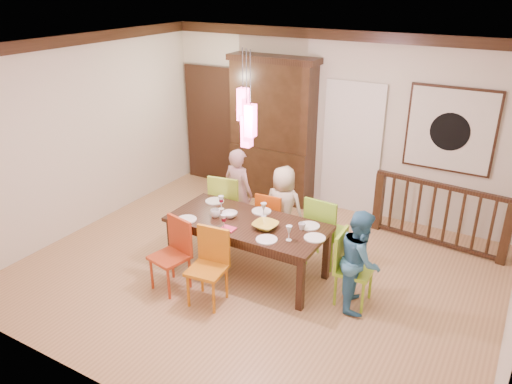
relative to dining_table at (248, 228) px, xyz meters
The scene contains 36 objects.
floor 0.67m from the dining_table, 36.07° to the left, with size 6.00×6.00×0.00m, color #AA7D52.
ceiling 2.24m from the dining_table, 36.07° to the left, with size 6.00×6.00×0.00m, color white.
wall_back 2.69m from the dining_table, 87.88° to the left, with size 6.00×6.00×0.00m, color beige.
wall_left 3.01m from the dining_table, behind, with size 5.00×5.00×0.00m, color beige.
crown_molding 2.16m from the dining_table, 36.07° to the left, with size 6.00×5.00×0.16m, color black, non-canonical shape.
panel_door 3.44m from the dining_table, 132.45° to the left, with size 1.04×0.07×2.24m, color black.
white_doorway 2.60m from the dining_table, 80.03° to the left, with size 0.97×0.05×2.22m, color silver.
painting 3.30m from the dining_table, 53.17° to the left, with size 1.25×0.06×1.25m.
pendant_cluster 1.44m from the dining_table, 32.01° to the right, with size 0.27×0.21×1.14m.
dining_table is the anchor object (origin of this frame).
chair_far_left 1.06m from the dining_table, 136.12° to the left, with size 0.54×0.54×1.02m.
chair_far_mid 0.81m from the dining_table, 93.85° to the left, with size 0.42×0.42×0.86m.
chair_far_right 1.08m from the dining_table, 43.82° to the left, with size 0.47×0.47×1.00m.
chair_near_left 1.04m from the dining_table, 128.93° to the right, with size 0.49×0.49×0.92m.
chair_near_mid 0.83m from the dining_table, 95.21° to the right, with size 0.47×0.47×0.93m.
chair_end_right 1.44m from the dining_table, ahead, with size 0.43×0.43×0.91m.
china_hutch 2.60m from the dining_table, 111.21° to the left, with size 1.56×0.46×2.46m.
balustrade 2.84m from the dining_table, 45.34° to the left, with size 1.95×0.25×0.96m.
person_far_left 1.10m from the dining_table, 128.01° to the left, with size 0.50×0.33×1.36m, color #CE9DA7.
person_far_mid 0.85m from the dining_table, 84.52° to the left, with size 0.60×0.39×1.23m, color #C0B291.
person_end_right 1.50m from the dining_table, ahead, with size 0.60×0.47×1.24m, color teal.
serving_bowl 0.31m from the dining_table, ahead, with size 0.31×0.31×0.08m, color gold.
small_bowl 0.30m from the dining_table, behind, with size 0.20×0.20×0.06m, color white.
cup_left 0.46m from the dining_table, 167.52° to the right, with size 0.13×0.13×0.10m, color silver.
cup_right 0.72m from the dining_table, 12.72° to the left, with size 0.09×0.09×0.09m, color silver.
plate_far_left 0.78m from the dining_table, 157.16° to the left, with size 0.26×0.26×0.01m, color white.
plate_far_mid 0.36m from the dining_table, 88.54° to the left, with size 0.26×0.26×0.01m, color white.
plate_far_right 0.79m from the dining_table, 20.54° to the left, with size 0.26×0.26×0.01m, color white.
plate_near_left 0.79m from the dining_table, 153.58° to the right, with size 0.26×0.26×0.01m, color white.
plate_near_mid 0.55m from the dining_table, 34.06° to the right, with size 0.26×0.26×0.01m, color white.
plate_end_right 0.93m from the dining_table, ahead, with size 0.26×0.26×0.01m, color white.
wine_glass_a 0.56m from the dining_table, 163.30° to the left, with size 0.08×0.08×0.19m, color #590C19, non-canonical shape.
wine_glass_b 0.31m from the dining_table, 66.49° to the left, with size 0.08×0.08×0.19m, color silver, non-canonical shape.
wine_glass_c 0.39m from the dining_table, 117.32° to the right, with size 0.08×0.08×0.19m, color #590C19, non-canonical shape.
wine_glass_d 0.72m from the dining_table, 14.16° to the right, with size 0.08×0.08×0.19m, color silver, non-canonical shape.
napkin 0.33m from the dining_table, 109.12° to the right, with size 0.18×0.14×0.01m, color #D83359.
Camera 1 is at (2.85, -4.94, 3.63)m, focal length 35.00 mm.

